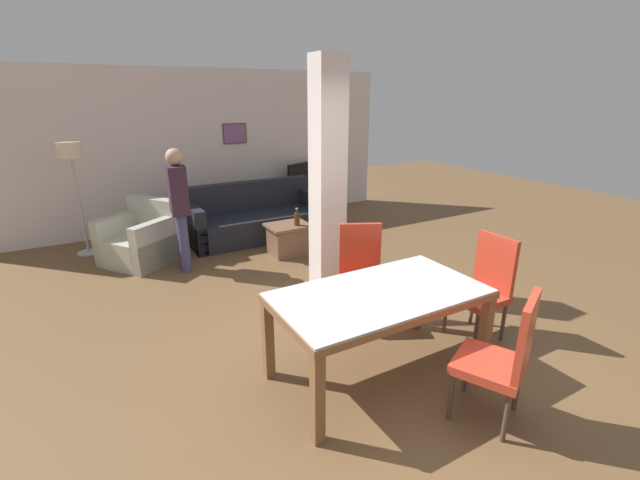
# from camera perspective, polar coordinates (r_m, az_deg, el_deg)

# --- Properties ---
(ground_plane) EXTENTS (18.00, 18.00, 0.00)m
(ground_plane) POSITION_cam_1_polar(r_m,az_deg,el_deg) (3.90, 7.44, -17.12)
(ground_plane) COLOR brown
(back_wall) EXTENTS (7.20, 0.09, 2.70)m
(back_wall) POSITION_cam_1_polar(r_m,az_deg,el_deg) (7.98, -15.55, 11.57)
(back_wall) COLOR silver
(back_wall) RESTS_ON ground_plane
(divider_pillar) EXTENTS (0.35, 0.31, 2.70)m
(divider_pillar) POSITION_cam_1_polar(r_m,az_deg,el_deg) (5.03, 1.03, 8.22)
(divider_pillar) COLOR silver
(divider_pillar) RESTS_ON ground_plane
(dining_table) EXTENTS (1.73, 0.94, 0.77)m
(dining_table) POSITION_cam_1_polar(r_m,az_deg,el_deg) (3.57, 7.87, -9.06)
(dining_table) COLOR brown
(dining_table) RESTS_ON ground_plane
(dining_chair_near_right) EXTENTS (0.61, 0.61, 1.02)m
(dining_chair_near_right) POSITION_cam_1_polar(r_m,az_deg,el_deg) (3.36, 23.26, -13.94)
(dining_chair_near_right) COLOR #C83D27
(dining_chair_near_right) RESTS_ON ground_plane
(dining_chair_head_right) EXTENTS (0.46, 0.46, 1.02)m
(dining_chair_head_right) POSITION_cam_1_polar(r_m,az_deg,el_deg) (4.43, 21.06, -5.52)
(dining_chair_head_right) COLOR red
(dining_chair_head_right) RESTS_ON ground_plane
(dining_chair_far_right) EXTENTS (0.62, 0.62, 1.02)m
(dining_chair_far_right) POSITION_cam_1_polar(r_m,az_deg,el_deg) (4.46, 5.50, -4.09)
(dining_chair_far_right) COLOR red
(dining_chair_far_right) RESTS_ON ground_plane
(sofa) EXTENTS (2.19, 0.89, 0.89)m
(sofa) POSITION_cam_1_polar(r_m,az_deg,el_deg) (7.18, -8.61, 2.69)
(sofa) COLOR black
(sofa) RESTS_ON ground_plane
(armchair) EXTENTS (1.19, 1.19, 0.86)m
(armchair) POSITION_cam_1_polar(r_m,az_deg,el_deg) (6.57, -22.64, -0.15)
(armchair) COLOR #B8B8A3
(armchair) RESTS_ON ground_plane
(coffee_table) EXTENTS (0.61, 0.50, 0.46)m
(coffee_table) POSITION_cam_1_polar(r_m,az_deg,el_deg) (6.39, -4.23, 0.18)
(coffee_table) COLOR brown
(coffee_table) RESTS_ON ground_plane
(bottle) EXTENTS (0.08, 0.08, 0.26)m
(bottle) POSITION_cam_1_polar(r_m,az_deg,el_deg) (6.24, -3.10, 2.85)
(bottle) COLOR #4C2D14
(bottle) RESTS_ON coffee_table
(tv_stand) EXTENTS (1.27, 0.40, 0.46)m
(tv_stand) POSITION_cam_1_polar(r_m,az_deg,el_deg) (8.58, -2.23, 5.09)
(tv_stand) COLOR brown
(tv_stand) RESTS_ON ground_plane
(tv_screen) EXTENTS (0.78, 0.33, 0.56)m
(tv_screen) POSITION_cam_1_polar(r_m,az_deg,el_deg) (8.48, -2.27, 8.37)
(tv_screen) COLOR black
(tv_screen) RESTS_ON tv_stand
(floor_lamp) EXTENTS (0.35, 0.35, 1.66)m
(floor_lamp) POSITION_cam_1_polar(r_m,az_deg,el_deg) (7.03, -30.21, 9.20)
(floor_lamp) COLOR #B7B7BC
(floor_lamp) RESTS_ON ground_plane
(standing_person) EXTENTS (0.26, 0.40, 1.64)m
(standing_person) POSITION_cam_1_polar(r_m,az_deg,el_deg) (5.88, -18.28, 4.79)
(standing_person) COLOR #403F6A
(standing_person) RESTS_ON ground_plane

